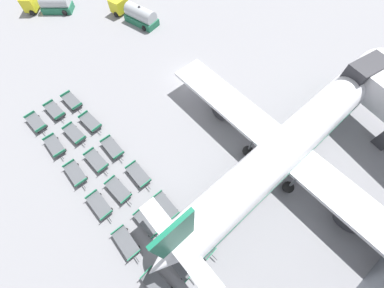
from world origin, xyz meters
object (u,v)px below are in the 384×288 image
baggage_dolly_row_near_col_b (55,146)px  baggage_dolly_row_near_col_f (158,285)px  baggage_dolly_row_near_col_c (76,174)px  baggage_dolly_row_near_col_e (126,242)px  fuel_tanker_primary (50,4)px  baggage_dolly_row_mid_a_col_d (118,190)px  baggage_dolly_row_mid_a_col_e (148,222)px  baggage_dolly_row_mid_b_col_a (72,101)px  baggage_dolly_row_near_col_a (36,123)px  baggage_dolly_row_mid_a_col_f (180,263)px  baggage_dolly_row_mid_b_col_e (165,206)px  baggage_dolly_row_mid_a_col_b (75,134)px  airplane (292,142)px  fuel_tanker_secondary (136,14)px  baggage_dolly_row_mid_a_col_a (55,111)px  baggage_dolly_row_mid_a_col_c (96,161)px  baggage_dolly_row_mid_b_col_b (91,122)px  baggage_dolly_row_mid_b_col_d (138,175)px  baggage_dolly_row_near_col_d (99,205)px  baggage_dolly_row_mid_b_col_c (113,148)px  baggage_dolly_row_mid_b_col_f (200,242)px

baggage_dolly_row_near_col_b → baggage_dolly_row_near_col_f: size_ratio=0.99×
baggage_dolly_row_near_col_c → baggage_dolly_row_near_col_e: (9.65, 0.89, 0.00)m
fuel_tanker_primary → baggage_dolly_row_mid_a_col_d: bearing=-10.7°
baggage_dolly_row_mid_a_col_e → baggage_dolly_row_mid_b_col_a: bearing=179.1°
baggage_dolly_row_near_col_a → baggage_dolly_row_near_col_c: (9.42, 1.06, 0.00)m
baggage_dolly_row_near_col_e → baggage_dolly_row_mid_a_col_f: (4.58, 3.06, 0.00)m
baggage_dolly_row_near_col_e → baggage_dolly_row_mid_b_col_e: size_ratio=1.00×
baggage_dolly_row_mid_a_col_d → baggage_dolly_row_mid_a_col_b: bearing=-175.2°
airplane → fuel_tanker_secondary: airplane is taller
baggage_dolly_row_mid_a_col_a → baggage_dolly_row_mid_b_col_a: 2.40m
baggage_dolly_row_mid_a_col_a → baggage_dolly_row_mid_a_col_d: (14.35, 1.37, 0.00)m
baggage_dolly_row_near_col_b → baggage_dolly_row_mid_a_col_b: 2.58m
baggage_dolly_row_mid_a_col_c → baggage_dolly_row_mid_b_col_b: same height
fuel_tanker_primary → fuel_tanker_secondary: bearing=42.0°
baggage_dolly_row_near_col_b → baggage_dolly_row_mid_b_col_d: same height
baggage_dolly_row_near_col_e → baggage_dolly_row_near_col_f: size_ratio=0.99×
baggage_dolly_row_near_col_a → baggage_dolly_row_near_col_d: 14.32m
baggage_dolly_row_near_col_e → baggage_dolly_row_mid_b_col_c: (-10.05, 3.92, 0.00)m
fuel_tanker_secondary → baggage_dolly_row_mid_a_col_e: size_ratio=2.41×
baggage_dolly_row_mid_b_col_d → baggage_dolly_row_mid_a_col_a: bearing=-164.3°
baggage_dolly_row_mid_b_col_d → baggage_dolly_row_mid_b_col_a: bearing=-173.7°
baggage_dolly_row_mid_a_col_d → baggage_dolly_row_mid_b_col_a: bearing=175.9°
fuel_tanker_secondary → baggage_dolly_row_mid_a_col_e: (29.43, -16.42, -0.74)m
baggage_dolly_row_near_col_c → baggage_dolly_row_mid_b_col_c: 4.83m
baggage_dolly_row_near_col_a → baggage_dolly_row_mid_b_col_c: 10.77m
baggage_dolly_row_mid_a_col_c → baggage_dolly_row_mid_a_col_f: size_ratio=1.00×
baggage_dolly_row_near_col_c → baggage_dolly_row_mid_b_col_d: size_ratio=1.00×
baggage_dolly_row_near_col_c → fuel_tanker_secondary: bearing=135.2°
fuel_tanker_secondary → baggage_dolly_row_mid_a_col_a: size_ratio=2.41×
fuel_tanker_secondary → baggage_dolly_row_mid_b_col_f: bearing=-21.6°
baggage_dolly_row_near_col_c → baggage_dolly_row_mid_b_col_d: (4.37, 5.48, 0.00)m
baggage_dolly_row_mid_b_col_d → baggage_dolly_row_near_col_d: bearing=-84.9°
baggage_dolly_row_mid_a_col_b → baggage_dolly_row_mid_a_col_c: bearing=5.6°
baggage_dolly_row_near_col_a → baggage_dolly_row_near_col_f: 24.01m
baggage_dolly_row_mid_a_col_b → baggage_dolly_row_mid_a_col_f: (19.18, 1.88, 0.00)m
baggage_dolly_row_near_col_e → baggage_dolly_row_mid_a_col_d: bearing=158.8°
fuel_tanker_primary → baggage_dolly_row_mid_b_col_d: bearing=-6.7°
baggage_dolly_row_mid_a_col_d → baggage_dolly_row_mid_a_col_a: bearing=-174.5°
baggage_dolly_row_mid_a_col_a → baggage_dolly_row_mid_a_col_b: 4.89m
baggage_dolly_row_mid_a_col_c → baggage_dolly_row_mid_a_col_f: (14.25, 1.40, 0.00)m
fuel_tanker_secondary → baggage_dolly_row_mid_a_col_c: 26.62m
baggage_dolly_row_near_col_e → baggage_dolly_row_mid_b_col_a: size_ratio=0.99×
baggage_dolly_row_mid_a_col_c → baggage_dolly_row_near_col_f: bearing=-4.8°
baggage_dolly_row_near_col_c → baggage_dolly_row_near_col_f: 14.53m
baggage_dolly_row_near_col_e → fuel_tanker_primary: bearing=168.0°
baggage_dolly_row_mid_a_col_e → baggage_dolly_row_mid_a_col_d: bearing=-171.5°
baggage_dolly_row_mid_b_col_e → baggage_dolly_row_near_col_d: bearing=-128.4°
baggage_dolly_row_mid_b_col_f → baggage_dolly_row_near_col_d: bearing=-146.7°
fuel_tanker_secondary → baggage_dolly_row_mid_b_col_d: (24.49, -14.52, -0.74)m
baggage_dolly_row_near_col_f → baggage_dolly_row_mid_b_col_c: (-14.86, 3.46, 0.00)m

